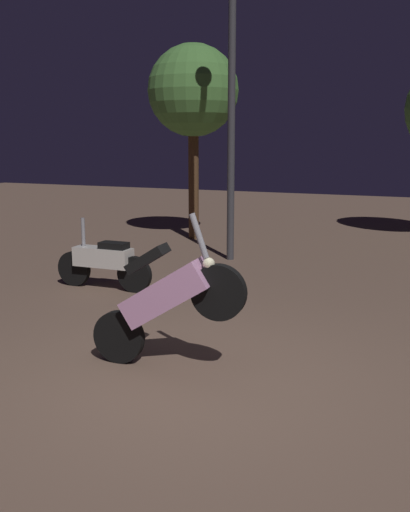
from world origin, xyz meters
TOP-DOWN VIEW (x-y plane):
  - ground_plane at (0.00, 0.00)m, footprint 40.00×40.00m
  - motorcycle_pink_foreground at (-0.38, 0.27)m, footprint 1.66×0.36m
  - motorcycle_white_parked_left at (-2.75, 2.80)m, footprint 1.66×0.31m
  - streetlamp_near at (-1.71, 5.71)m, footprint 0.36×0.36m
  - tree_left_bg at (-3.37, 7.69)m, footprint 2.07×2.07m

SIDE VIEW (x-z plane):
  - ground_plane at x=0.00m, z-range 0.00..0.00m
  - motorcycle_white_parked_left at x=-2.75m, z-range -0.12..0.99m
  - motorcycle_pink_foreground at x=-0.38m, z-range -0.07..1.56m
  - tree_left_bg at x=-3.37m, z-range 1.15..5.58m
  - streetlamp_near at x=-1.71m, z-range 0.71..6.44m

